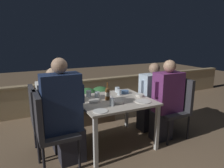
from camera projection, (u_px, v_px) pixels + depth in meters
ground_plane at (114, 143)px, 3.09m from camera, size 16.00×16.00×0.00m
parapet_wall at (79, 94)px, 4.56m from camera, size 9.00×0.18×0.66m
dining_table at (114, 105)px, 2.95m from camera, size 1.04×0.95×0.71m
planter_hedge at (87, 103)px, 3.79m from camera, size 0.99×0.47×0.68m
chair_left_near at (48, 125)px, 2.41m from camera, size 0.48×0.47×0.97m
person_navy_jumper at (64, 113)px, 2.48m from camera, size 0.52×0.26×1.37m
chair_left_far at (42, 116)px, 2.70m from camera, size 0.48×0.47×0.97m
person_white_polo at (58, 111)px, 2.78m from camera, size 0.51×0.26×1.21m
chair_right_near at (176, 103)px, 3.23m from camera, size 0.48×0.47×0.97m
person_purple_stripe at (166, 100)px, 3.13m from camera, size 0.50×0.26×1.27m
chair_right_far at (161, 97)px, 3.59m from camera, size 0.48×0.47×0.97m
person_blue_shirt at (151, 97)px, 3.49m from camera, size 0.51×0.26×1.18m
beer_bottle at (108, 93)px, 2.90m from camera, size 0.07×0.07×0.26m
plate_0 at (100, 111)px, 2.46m from camera, size 0.18×0.18×0.01m
plate_1 at (143, 101)px, 2.83m from camera, size 0.23×0.23×0.01m
bowl_0 at (94, 101)px, 2.81m from camera, size 0.16×0.16×0.03m
bowl_1 at (140, 95)px, 3.08m from camera, size 0.13×0.13×0.04m
bowl_2 at (125, 92)px, 3.25m from camera, size 0.13×0.13×0.05m
bowl_3 at (118, 101)px, 2.77m from camera, size 0.17×0.17×0.04m
glass_cup_0 at (112, 102)px, 2.65m from camera, size 0.06×0.06×0.10m
glass_cup_1 at (89, 94)px, 3.07m from camera, size 0.08×0.08×0.10m
glass_cup_2 at (97, 95)px, 2.96m from camera, size 0.08×0.08×0.11m
glass_cup_3 at (119, 92)px, 3.15m from camera, size 0.07×0.07×0.09m
glass_cup_4 at (117, 90)px, 3.34m from camera, size 0.08×0.08×0.08m
fork_0 at (112, 97)px, 3.04m from camera, size 0.05×0.17×0.01m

